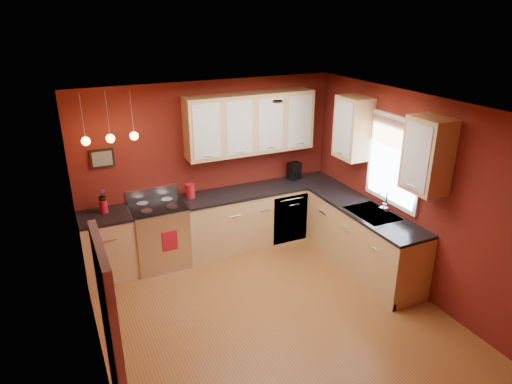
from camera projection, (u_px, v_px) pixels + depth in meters
name	position (u px, v px, depth m)	size (l,w,h in m)	color
floor	(271.00, 315.00, 5.68)	(4.20, 4.20, 0.00)	#925B2A
ceiling	(274.00, 107.00, 4.71)	(4.00, 4.20, 0.02)	white
wall_back	(210.00, 167.00, 6.96)	(4.00, 0.02, 2.60)	maroon
wall_front	(399.00, 330.00, 3.43)	(4.00, 0.02, 2.60)	maroon
wall_left	(89.00, 259.00, 4.41)	(0.02, 4.20, 2.60)	maroon
wall_right	(408.00, 193.00, 5.98)	(0.02, 4.20, 2.60)	maroon
base_cabinets_back_left	(108.00, 247.00, 6.38)	(0.70, 0.60, 0.90)	tan
base_cabinets_back_right	(261.00, 216.00, 7.31)	(2.54, 0.60, 0.90)	tan
base_cabinets_right	(363.00, 240.00, 6.56)	(0.60, 2.10, 0.90)	tan
counter_back_left	(104.00, 216.00, 6.20)	(0.70, 0.62, 0.04)	black
counter_back_right	(262.00, 189.00, 7.14)	(2.54, 0.62, 0.04)	black
counter_right	(366.00, 210.00, 6.38)	(0.62, 2.10, 0.04)	black
gas_range	(160.00, 235.00, 6.65)	(0.76, 0.64, 1.11)	silver
dishwasher_front	(290.00, 219.00, 7.22)	(0.60, 0.02, 0.80)	silver
sink	(373.00, 215.00, 6.26)	(0.50, 0.70, 0.33)	gray
window	(395.00, 158.00, 6.08)	(0.06, 1.02, 1.22)	white
door_left_wall	(116.00, 360.00, 3.52)	(0.12, 0.82, 2.05)	white
upper_cabinets_back	(250.00, 124.00, 6.81)	(2.00, 0.35, 0.90)	tan
upper_cabinets_right	(386.00, 140.00, 5.94)	(0.35, 1.95, 0.90)	tan
wall_picture	(102.00, 158.00, 6.20)	(0.32, 0.03, 0.26)	black
pendant_lights	(110.00, 138.00, 5.83)	(0.71, 0.11, 0.66)	gray
red_canister	(190.00, 191.00, 6.72)	(0.14, 0.14, 0.22)	#AB1220
red_vase	(103.00, 206.00, 6.24)	(0.11, 0.11, 0.18)	#AB1220
flowers	(102.00, 196.00, 6.18)	(0.10, 0.10, 0.19)	#AB1220
coffee_maker	(294.00, 171.00, 7.46)	(0.22, 0.21, 0.27)	black
soap_pump	(383.00, 209.00, 6.14)	(0.08, 0.09, 0.19)	silver
dish_towel	(170.00, 241.00, 6.39)	(0.22, 0.01, 0.30)	#AB1220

